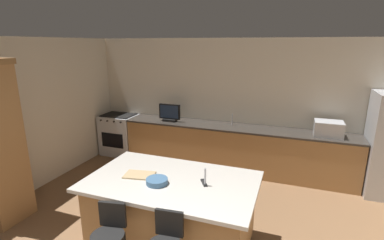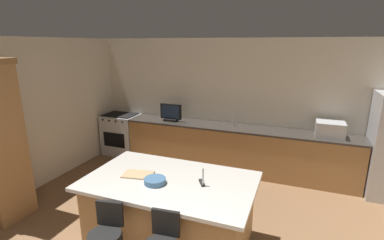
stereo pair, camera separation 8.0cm
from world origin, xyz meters
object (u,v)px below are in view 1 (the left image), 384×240
object	(u,v)px
tv_monitor	(170,113)
cutting_board	(139,175)
microwave	(328,129)
range_oven	(120,134)
tv_remote	(204,183)
kitchen_island	(172,212)
fruit_bowl	(157,181)

from	to	relation	value
tv_monitor	cutting_board	distance (m)	2.61
microwave	tv_monitor	xyz separation A→B (m)	(-3.08, -0.05, 0.03)
microwave	tv_monitor	distance (m)	3.08
range_oven	microwave	distance (m)	4.44
tv_remote	tv_monitor	bearing A→B (deg)	90.49
tv_remote	cutting_board	bearing A→B (deg)	153.56
tv_monitor	tv_remote	size ratio (longest dim) A/B	2.75
kitchen_island	tv_remote	bearing A→B (deg)	6.23
kitchen_island	cutting_board	size ratio (longest dim) A/B	5.58
microwave	cutting_board	world-z (taller)	microwave
tv_remote	cutting_board	size ratio (longest dim) A/B	0.46
microwave	cutting_board	distance (m)	3.49
tv_remote	cutting_board	distance (m)	0.83
range_oven	fruit_bowl	xyz separation A→B (m)	(2.33, -2.67, 0.49)
kitchen_island	fruit_bowl	size ratio (longest dim) A/B	8.01
fruit_bowl	tv_remote	xyz separation A→B (m)	(0.52, 0.20, -0.02)
cutting_board	tv_remote	bearing A→B (deg)	5.46
kitchen_island	tv_remote	size ratio (longest dim) A/B	12.16
tv_monitor	cutting_board	world-z (taller)	tv_monitor
fruit_bowl	microwave	bearing A→B (deg)	52.31
kitchen_island	tv_monitor	bearing A→B (deg)	114.72
kitchen_island	cutting_board	xyz separation A→B (m)	(-0.43, -0.04, 0.46)
tv_monitor	tv_remote	distance (m)	2.88
cutting_board	fruit_bowl	bearing A→B (deg)	-21.11
microwave	fruit_bowl	size ratio (longest dim) A/B	1.86
microwave	tv_monitor	world-z (taller)	tv_monitor
microwave	fruit_bowl	xyz separation A→B (m)	(-2.06, -2.67, -0.10)
fruit_bowl	tv_remote	size ratio (longest dim) A/B	1.52
kitchen_island	fruit_bowl	xyz separation A→B (m)	(-0.12, -0.15, 0.49)
tv_monitor	tv_remote	xyz separation A→B (m)	(1.54, -2.42, -0.16)
microwave	tv_remote	size ratio (longest dim) A/B	2.82
kitchen_island	tv_remote	xyz separation A→B (m)	(0.40, 0.04, 0.46)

